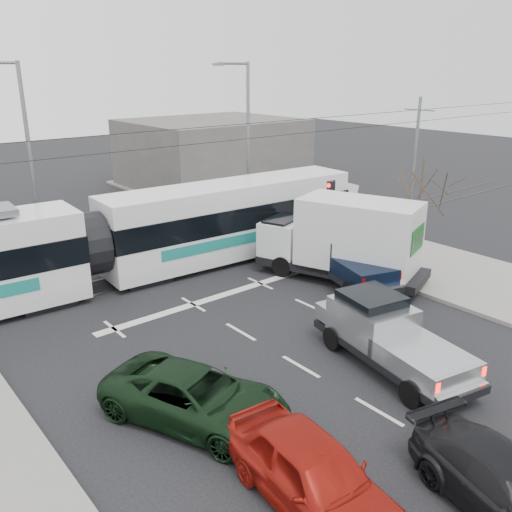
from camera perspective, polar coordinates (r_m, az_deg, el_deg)
ground at (r=18.14m, az=8.65°, el=-9.69°), size 120.00×120.00×0.00m
sidewalk_right at (r=25.01m, az=22.66°, el=-2.50°), size 6.00×60.00×0.15m
rails at (r=25.22m, az=-8.39°, el=-1.14°), size 60.00×1.60×0.03m
building_right at (r=42.42m, az=-4.61°, el=10.77°), size 12.00×10.00×5.00m
bare_tree at (r=24.01m, az=16.95°, el=6.60°), size 2.40×2.40×5.00m
traffic_signal at (r=25.76m, az=7.93°, el=5.67°), size 0.44×0.44×3.60m
street_lamp_near at (r=31.34m, az=-1.11°, el=12.66°), size 2.38×0.25×9.00m
street_lamp_far at (r=27.76m, az=-23.13°, el=10.30°), size 2.38×0.25×9.00m
catenary at (r=24.16m, az=-8.84°, el=7.50°), size 60.00×0.20×7.00m
tram at (r=22.81m, az=-17.15°, el=1.06°), size 26.61×4.19×5.41m
silver_pickup at (r=17.19m, az=13.45°, el=-7.88°), size 2.99×5.91×2.05m
box_truck at (r=23.30m, az=9.27°, el=1.64°), size 4.69×7.54×3.56m
navy_pickup at (r=23.30m, az=9.28°, el=-0.03°), size 3.48×5.70×2.26m
green_car at (r=14.46m, az=-6.41°, el=-14.51°), size 4.09×5.53×1.40m
red_car at (r=12.06m, az=6.04°, el=-21.87°), size 2.33×4.82×1.59m
dark_car at (r=12.91m, az=25.27°, el=-21.42°), size 2.91×4.95×1.35m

